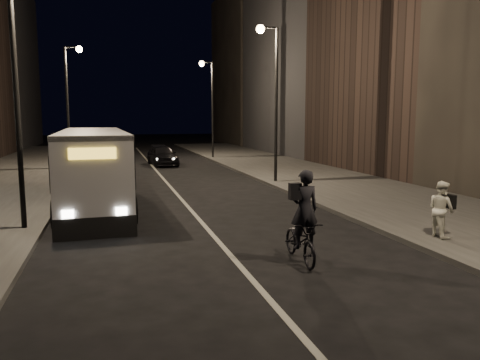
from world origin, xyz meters
TOP-DOWN VIEW (x-y plane):
  - ground at (0.00, 0.00)m, footprint 180.00×180.00m
  - sidewalk_right at (8.50, 14.00)m, footprint 7.00×70.00m
  - building_row_right at (16.00, 27.50)m, footprint 8.00×61.00m
  - streetlight_right_mid at (5.33, 12.00)m, footprint 1.20×0.44m
  - streetlight_right_far at (5.33, 28.00)m, footprint 1.20×0.44m
  - streetlight_left_near at (-5.33, 4.00)m, footprint 1.20×0.44m
  - streetlight_left_far at (-5.33, 22.00)m, footprint 1.20×0.44m
  - city_bus at (-3.60, 8.14)m, footprint 2.94×11.38m
  - cyclist_on_bicycle at (1.56, -1.13)m, footprint 0.79×2.05m
  - pedestrian_woman at (6.13, -0.47)m, footprint 0.64×0.81m
  - car_near at (0.80, 23.56)m, footprint 2.19×4.60m
  - car_mid at (-2.52, 29.40)m, footprint 1.66×4.03m
  - car_far at (1.06, 29.21)m, footprint 1.94×4.17m

SIDE VIEW (x-z plane):
  - ground at x=0.00m, z-range 0.00..0.00m
  - sidewalk_right at x=8.50m, z-range 0.00..0.16m
  - car_far at x=1.06m, z-range 0.00..1.18m
  - car_mid at x=-2.52m, z-range 0.00..1.30m
  - car_near at x=0.80m, z-range 0.00..1.52m
  - cyclist_on_bicycle at x=1.56m, z-range -0.39..1.94m
  - pedestrian_woman at x=6.13m, z-range 0.16..1.78m
  - city_bus at x=-3.60m, z-range 0.13..3.18m
  - streetlight_right_mid at x=5.33m, z-range 1.30..9.42m
  - streetlight_right_far at x=5.33m, z-range 1.30..9.42m
  - streetlight_left_near at x=-5.33m, z-range 1.30..9.42m
  - streetlight_left_far at x=-5.33m, z-range 1.30..9.42m
  - building_row_right at x=16.00m, z-range 0.00..21.00m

